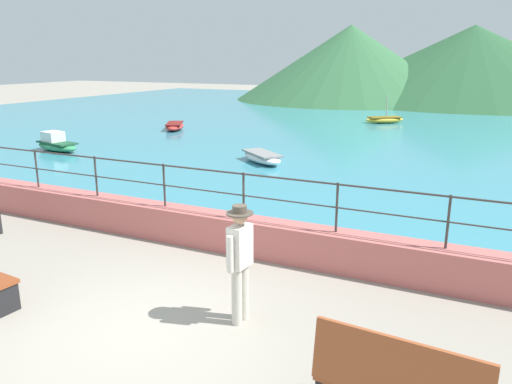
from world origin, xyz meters
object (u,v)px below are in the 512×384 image
object	(u,v)px
boat_3	(384,119)
boat_2	(175,126)
person_walking	(240,258)
boat_5	(56,144)
boat_0	(262,157)

from	to	relation	value
boat_3	boat_2	bearing A→B (deg)	-140.78
person_walking	boat_5	size ratio (longest dim) A/B	0.72
boat_3	boat_5	world-z (taller)	boat_3
person_walking	boat_3	xyz separation A→B (m)	(-2.82, 23.49, -0.72)
person_walking	boat_2	size ratio (longest dim) A/B	0.71
boat_3	boat_5	size ratio (longest dim) A/B	0.97
boat_5	boat_3	bearing A→B (deg)	55.66
boat_0	boat_5	distance (m)	8.61
person_walking	boat_2	bearing A→B (deg)	127.35
boat_2	boat_5	distance (m)	7.21
person_walking	boat_0	bearing A→B (deg)	113.43
boat_3	boat_0	bearing A→B (deg)	-96.89
boat_2	boat_5	size ratio (longest dim) A/B	1.01
boat_5	boat_2	bearing A→B (deg)	83.81
boat_0	boat_2	bearing A→B (deg)	143.58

